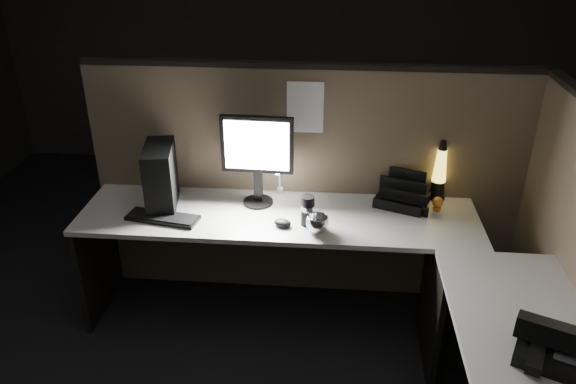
# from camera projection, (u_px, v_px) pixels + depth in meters

# --- Properties ---
(room_shell) EXTENTS (6.00, 6.00, 6.00)m
(room_shell) POSITION_uv_depth(u_px,v_px,m) (298.00, 97.00, 2.29)
(room_shell) COLOR silver
(room_shell) RESTS_ON ground
(partition_back) EXTENTS (2.66, 0.06, 1.50)m
(partition_back) POSITION_uv_depth(u_px,v_px,m) (307.00, 187.00, 3.51)
(partition_back) COLOR brown
(partition_back) RESTS_ON ground
(partition_right) EXTENTS (0.06, 1.66, 1.50)m
(partition_right) POSITION_uv_depth(u_px,v_px,m) (576.00, 275.00, 2.67)
(partition_right) COLOR brown
(partition_right) RESTS_ON ground
(desk) EXTENTS (2.60, 1.60, 0.73)m
(desk) POSITION_uv_depth(u_px,v_px,m) (333.00, 273.00, 2.97)
(desk) COLOR beige
(desk) RESTS_ON ground
(pc_tower) EXTENTS (0.22, 0.38, 0.37)m
(pc_tower) POSITION_uv_depth(u_px,v_px,m) (161.00, 177.00, 3.25)
(pc_tower) COLOR black
(pc_tower) RESTS_ON desk
(monitor) EXTENTS (0.42, 0.18, 0.54)m
(monitor) POSITION_uv_depth(u_px,v_px,m) (257.00, 152.00, 3.22)
(monitor) COLOR black
(monitor) RESTS_ON desk
(keyboard) EXTENTS (0.43, 0.21, 0.02)m
(keyboard) POSITION_uv_depth(u_px,v_px,m) (163.00, 218.00, 3.18)
(keyboard) COLOR black
(keyboard) RESTS_ON desk
(mouse) EXTENTS (0.12, 0.10, 0.04)m
(mouse) POSITION_uv_depth(u_px,v_px,m) (283.00, 223.00, 3.11)
(mouse) COLOR black
(mouse) RESTS_ON desk
(clip_lamp) EXTENTS (0.04, 0.17, 0.22)m
(clip_lamp) POSITION_uv_depth(u_px,v_px,m) (279.00, 177.00, 3.37)
(clip_lamp) COLOR silver
(clip_lamp) RESTS_ON desk
(organizer) EXTENTS (0.36, 0.34, 0.22)m
(organizer) POSITION_uv_depth(u_px,v_px,m) (402.00, 196.00, 3.34)
(organizer) COLOR black
(organizer) RESTS_ON desk
(lava_lamp) EXTENTS (0.10, 0.10, 0.38)m
(lava_lamp) POSITION_uv_depth(u_px,v_px,m) (439.00, 175.00, 3.34)
(lava_lamp) COLOR black
(lava_lamp) RESTS_ON desk
(travel_mug) EXTENTS (0.08, 0.08, 0.18)m
(travel_mug) POSITION_uv_depth(u_px,v_px,m) (308.00, 211.00, 3.09)
(travel_mug) COLOR black
(travel_mug) RESTS_ON desk
(steel_mug) EXTENTS (0.15, 0.15, 0.10)m
(steel_mug) POSITION_uv_depth(u_px,v_px,m) (317.00, 224.00, 3.04)
(steel_mug) COLOR #B7B7BE
(steel_mug) RESTS_ON desk
(figurine) EXTENTS (0.06, 0.06, 0.06)m
(figurine) POSITION_uv_depth(u_px,v_px,m) (438.00, 202.00, 3.25)
(figurine) COLOR orange
(figurine) RESTS_ON desk
(pinned_paper) EXTENTS (0.21, 0.00, 0.31)m
(pinned_paper) POSITION_uv_depth(u_px,v_px,m) (305.00, 108.00, 3.24)
(pinned_paper) COLOR white
(pinned_paper) RESTS_ON partition_back
(desk_phone) EXTENTS (0.33, 0.32, 0.15)m
(desk_phone) POSITION_uv_depth(u_px,v_px,m) (550.00, 345.00, 2.18)
(desk_phone) COLOR black
(desk_phone) RESTS_ON desk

